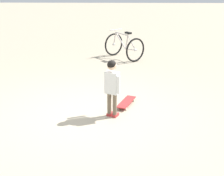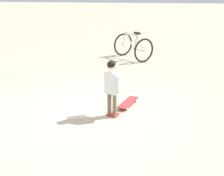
{
  "view_description": "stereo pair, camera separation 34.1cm",
  "coord_description": "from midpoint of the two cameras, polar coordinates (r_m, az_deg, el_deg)",
  "views": [
    {
      "loc": [
        5.39,
        0.62,
        2.44
      ],
      "look_at": [
        0.08,
        0.49,
        0.55
      ],
      "focal_mm": 51.03,
      "sensor_mm": 36.0,
      "label": 1
    },
    {
      "loc": [
        5.37,
        0.96,
        2.44
      ],
      "look_at": [
        0.08,
        0.49,
        0.55
      ],
      "focal_mm": 51.03,
      "sensor_mm": 36.0,
      "label": 2
    }
  ],
  "objects": [
    {
      "name": "bicycle_near",
      "position": [
        9.82,
        4.8,
        7.41
      ],
      "size": [
        1.28,
        1.23,
        0.85
      ],
      "color": "black",
      "rests_on": "ground"
    },
    {
      "name": "ground_plane",
      "position": [
        5.96,
        -3.04,
        -4.61
      ],
      "size": [
        50.0,
        50.0,
        0.0
      ],
      "primitive_type": "plane",
      "color": "tan"
    },
    {
      "name": "child_person",
      "position": [
        5.61,
        1.75,
        1.01
      ],
      "size": [
        0.34,
        0.28,
        1.06
      ],
      "color": "brown",
      "rests_on": "ground"
    },
    {
      "name": "skateboard",
      "position": [
        6.32,
        4.44,
        -2.62
      ],
      "size": [
        0.7,
        0.41,
        0.07
      ],
      "color": "#B22D2D",
      "rests_on": "ground"
    }
  ]
}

